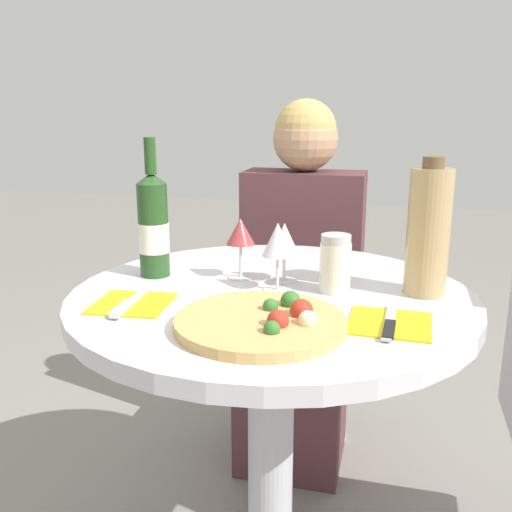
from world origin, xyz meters
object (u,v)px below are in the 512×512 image
(dining_table, at_px, (271,372))
(tall_carafe, at_px, (428,231))
(seated_diner, at_px, (299,299))
(pizza_large, at_px, (264,321))
(wine_bottle, at_px, (153,225))
(chair_behind_diner, at_px, (305,317))

(dining_table, relative_size, tall_carafe, 3.00)
(seated_diner, xyz_separation_m, pizza_large, (0.08, -0.83, 0.24))
(dining_table, height_order, wine_bottle, wine_bottle)
(dining_table, distance_m, pizza_large, 0.29)
(dining_table, xyz_separation_m, wine_bottle, (-0.30, 0.05, 0.31))
(seated_diner, relative_size, wine_bottle, 3.69)
(tall_carafe, bearing_deg, wine_bottle, -178.99)
(wine_bottle, bearing_deg, pizza_large, -38.66)
(wine_bottle, bearing_deg, chair_behind_diner, 70.38)
(chair_behind_diner, height_order, seated_diner, seated_diner)
(dining_table, relative_size, wine_bottle, 2.71)
(seated_diner, relative_size, pizza_large, 3.81)
(seated_diner, distance_m, wine_bottle, 0.71)
(chair_behind_diner, height_order, tall_carafe, tall_carafe)
(dining_table, distance_m, chair_behind_diner, 0.77)
(seated_diner, height_order, wine_bottle, seated_diner)
(dining_table, bearing_deg, seated_diner, 94.33)
(dining_table, xyz_separation_m, chair_behind_diner, (-0.05, 0.76, -0.15))
(dining_table, distance_m, tall_carafe, 0.46)
(tall_carafe, bearing_deg, chair_behind_diner, 118.01)
(pizza_large, relative_size, wine_bottle, 0.97)
(wine_bottle, distance_m, tall_carafe, 0.62)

